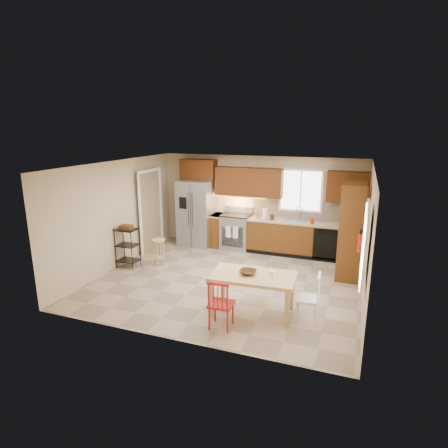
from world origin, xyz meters
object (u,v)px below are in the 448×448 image
chair_red (221,303)px  table_jar (272,274)px  soap_bottle (312,220)px  dining_table (252,294)px  chair_white (307,298)px  table_bowl (248,274)px  refrigerator (196,213)px  bar_stool (159,252)px  range_stove (236,232)px  pantry (351,230)px  utility_cart (128,247)px  fire_extinguisher (361,243)px

chair_red → table_jar: 1.05m
soap_bottle → dining_table: (-0.58, -3.32, -0.64)m
chair_white → table_bowl: size_ratio=2.90×
refrigerator → bar_stool: size_ratio=2.82×
range_stove → soap_bottle: (2.03, -0.08, 0.54)m
dining_table → bar_stool: bearing=148.1°
table_bowl → table_jar: bearing=12.5°
pantry → chair_white: pantry is taller
chair_red → chair_white: (1.30, 0.70, 0.00)m
chair_red → utility_cart: 3.55m
chair_red → table_jar: chair_red is taller
soap_bottle → table_jar: size_ratio=1.62×
refrigerator → range_stove: bearing=3.0°
range_stove → dining_table: bearing=-67.0°
soap_bottle → pantry: bearing=-43.5°
chair_red → table_jar: bearing=44.8°
dining_table → pantry: bearing=54.6°
bar_stool → utility_cart: bearing=-170.8°
chair_white → table_bowl: 1.08m
refrigerator → dining_table: 4.27m
range_stove → chair_white: size_ratio=1.07×
fire_extinguisher → table_bowl: size_ratio=1.21×
fire_extinguisher → table_bowl: bearing=-143.1°
dining_table → table_jar: (0.32, 0.09, 0.40)m
pantry → chair_white: (-0.58, -2.37, -0.62)m
table_bowl → bar_stool: bearing=150.4°
bar_stool → dining_table: bearing=-49.1°
pantry → range_stove: bearing=161.7°
chair_white → table_bowl: (-1.04, -0.05, 0.29)m
soap_bottle → dining_table: size_ratio=0.13×
range_stove → pantry: 3.19m
table_jar → table_bowl: bearing=-167.5°
soap_bottle → table_bowl: soap_bottle is taller
soap_bottle → chair_red: size_ratio=0.22×
soap_bottle → chair_white: size_ratio=0.22×
refrigerator → chair_white: 4.86m
refrigerator → soap_bottle: bearing=-0.5°
chair_white → utility_cart: bearing=72.5°
dining_table → table_bowl: table_bowl is taller
pantry → chair_red: (-1.88, -3.07, -0.62)m
fire_extinguisher → chair_white: (-0.78, -1.32, -0.67)m
refrigerator → chair_white: bearing=-42.9°
bar_stool → utility_cart: (-0.63, -0.35, 0.16)m
table_jar → bar_stool: bearing=155.2°
pantry → table_bowl: size_ratio=7.05×
table_bowl → utility_cart: (-3.31, 1.17, -0.24)m
range_stove → fire_extinguisher: size_ratio=2.56×
fire_extinguisher → dining_table: size_ratio=0.24×
refrigerator → utility_cart: bearing=-110.2°
table_bowl → fire_extinguisher: bearing=36.9°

